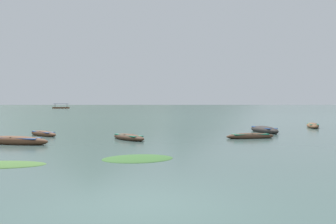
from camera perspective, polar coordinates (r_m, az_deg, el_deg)
ground_plane at (r=1507.75m, az=0.87°, el=1.15°), size 6000.00×6000.00×0.00m
mountain_1 at (r=1856.20m, az=-12.05°, el=7.69°), size 1275.27×1275.27×423.57m
mountain_2 at (r=1756.82m, az=1.90°, el=5.51°), size 860.75×860.75×266.39m
rowboat_0 at (r=23.42m, az=12.60°, el=-3.66°), size 3.27×1.58×0.41m
rowboat_1 at (r=35.79m, az=21.43°, el=-1.98°), size 1.91×4.10×0.52m
rowboat_3 at (r=21.23m, az=-22.63°, el=-4.12°), size 4.16×1.96×0.53m
rowboat_4 at (r=26.09m, az=-18.71°, el=-3.19°), size 2.76×2.66×0.41m
rowboat_5 at (r=22.13m, az=-6.11°, el=-3.90°), size 2.66×3.08×0.43m
rowboat_6 at (r=28.59m, az=14.60°, el=-2.68°), size 1.87×4.13×0.59m
ferry_0 at (r=184.20m, az=-16.18°, el=0.67°), size 7.77×3.23×2.54m
weed_patch_6 at (r=14.44m, az=-4.69°, el=-7.20°), size 3.41×3.09×0.14m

